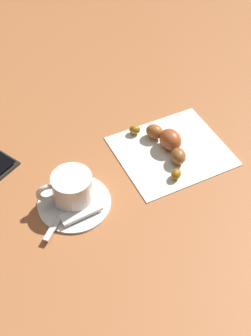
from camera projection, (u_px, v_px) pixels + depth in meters
ground_plane at (120, 185)px, 0.74m from camera, size 1.80×1.80×0.00m
saucer at (74, 202)px, 0.71m from camera, size 0.12×0.12×0.01m
espresso_cup at (72, 188)px, 0.69m from camera, size 0.09×0.07×0.05m
teaspoon at (73, 197)px, 0.71m from camera, size 0.12×0.09×0.01m
sugar_packet at (81, 212)px, 0.69m from camera, size 0.07×0.03×0.01m
napkin at (172, 151)px, 0.79m from camera, size 0.22×0.20×0.00m
croissant at (167, 142)px, 0.78m from camera, size 0.07×0.15×0.04m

